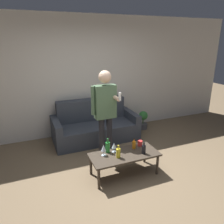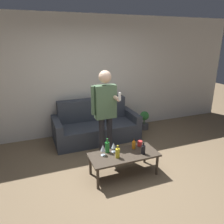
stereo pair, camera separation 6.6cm
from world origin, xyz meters
name	(u,v)px [view 1 (the left image)]	position (x,y,z in m)	size (l,w,h in m)	color
ground_plane	(124,184)	(0.00, 0.00, 0.00)	(16.00, 16.00, 0.00)	#756047
wall_back	(83,77)	(0.00, 2.25, 1.35)	(8.00, 0.06, 2.70)	silver
couch	(95,126)	(0.11, 1.78, 0.30)	(1.86, 0.87, 0.87)	#383D47
coffee_table	(124,156)	(0.12, 0.24, 0.34)	(1.14, 0.51, 0.39)	#3D3328
bottle_orange	(108,147)	(-0.11, 0.39, 0.48)	(0.07, 0.07, 0.25)	#23752D
bottle_green	(144,149)	(0.42, 0.13, 0.47)	(0.07, 0.07, 0.20)	black
bottle_dark	(118,153)	(-0.02, 0.17, 0.47)	(0.07, 0.07, 0.21)	yellow
bottle_yellow	(134,145)	(0.35, 0.35, 0.46)	(0.06, 0.06, 0.18)	orange
wine_glass_near	(104,148)	(-0.21, 0.32, 0.51)	(0.08, 0.08, 0.19)	silver
wine_glass_far	(114,146)	(-0.01, 0.37, 0.50)	(0.08, 0.08, 0.16)	silver
cup_on_table	(140,143)	(0.50, 0.40, 0.43)	(0.09, 0.09, 0.09)	red
person_standing_front	(105,108)	(0.03, 0.89, 1.00)	(0.45, 0.42, 1.67)	#232328
potted_plant	(143,120)	(1.42, 1.85, 0.24)	(0.22, 0.22, 0.46)	#4C4C51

